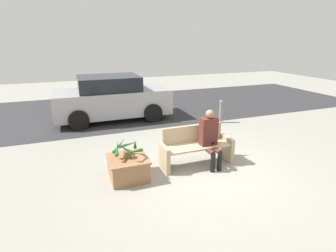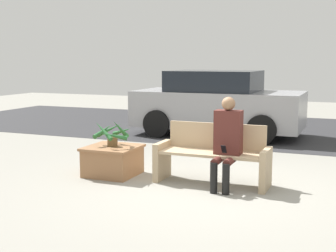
{
  "view_description": "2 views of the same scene",
  "coord_description": "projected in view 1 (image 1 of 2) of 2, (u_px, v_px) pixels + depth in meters",
  "views": [
    {
      "loc": [
        -2.66,
        -4.67,
        2.8
      ],
      "look_at": [
        -0.66,
        0.67,
        0.9
      ],
      "focal_mm": 28.0,
      "sensor_mm": 36.0,
      "label": 1
    },
    {
      "loc": [
        1.89,
        -6.22,
        1.85
      ],
      "look_at": [
        -0.92,
        0.62,
        0.79
      ],
      "focal_mm": 50.0,
      "sensor_mm": 36.0,
      "label": 2
    }
  ],
  "objects": [
    {
      "name": "potted_plant",
      "position": [
        127.0,
        149.0,
        5.34
      ],
      "size": [
        0.63,
        0.64,
        0.46
      ],
      "color": "brown",
      "rests_on": "planter_box"
    },
    {
      "name": "road_surface",
      "position": [
        138.0,
        107.0,
        11.33
      ],
      "size": [
        20.0,
        6.0,
        0.01
      ],
      "primitive_type": "cube",
      "color": "#2D2D30",
      "rests_on": "ground_plane"
    },
    {
      "name": "bench",
      "position": [
        196.0,
        147.0,
        6.08
      ],
      "size": [
        1.69,
        0.54,
        0.89
      ],
      "color": "tan",
      "rests_on": "ground_plane"
    },
    {
      "name": "ground_plane",
      "position": [
        206.0,
        169.0,
        5.92
      ],
      "size": [
        30.0,
        30.0,
        0.0
      ],
      "primitive_type": "plane",
      "color": "gray"
    },
    {
      "name": "planter_box",
      "position": [
        128.0,
        167.0,
        5.47
      ],
      "size": [
        0.81,
        0.8,
        0.47
      ],
      "color": "#936642",
      "rests_on": "ground_plane"
    },
    {
      "name": "person_seated",
      "position": [
        210.0,
        136.0,
        5.91
      ],
      "size": [
        0.38,
        0.57,
        1.32
      ],
      "color": "#51231E",
      "rests_on": "ground_plane"
    },
    {
      "name": "parked_car",
      "position": [
        112.0,
        98.0,
        9.46
      ],
      "size": [
        4.01,
        1.98,
        1.57
      ],
      "color": "#99999E",
      "rests_on": "ground_plane"
    },
    {
      "name": "bollard_post",
      "position": [
        221.0,
        111.0,
        9.11
      ],
      "size": [
        0.13,
        0.13,
        0.82
      ],
      "color": "slate",
      "rests_on": "ground_plane"
    }
  ]
}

